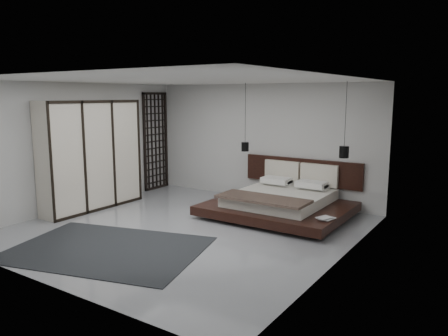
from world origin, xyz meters
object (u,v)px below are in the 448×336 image
Objects in this scene: pendant_left at (245,146)px; wardrobe at (91,155)px; pendant_right at (344,152)px; rug at (107,249)px; lattice_screen at (156,141)px; bed at (281,201)px.

wardrobe is (-2.61, -2.30, -0.14)m from pendant_left.
pendant_right reaches higher than wardrobe.
pendant_left is at bearing 85.90° from rug.
bed is at bearing -7.70° from lattice_screen.
wardrobe is 3.11m from rug.
bed is 1.64m from pendant_left.
pendant_right reaches higher than lattice_screen.
pendant_left is 3.48m from wardrobe.
lattice_screen is 1.67× the size of pendant_left.
bed is 3.82m from rug.
pendant_right is (2.34, 0.00, 0.04)m from pendant_left.
wardrobe is at bearing -138.64° from pendant_left.
pendant_right is at bearing 56.59° from rug.
wardrobe is (-3.78, -1.84, 0.92)m from bed.
bed is 0.92× the size of rug.
rug is (2.33, -1.67, -1.20)m from wardrobe.
bed is 1.85× the size of pendant_right.
rug is at bearing -35.71° from wardrobe.
pendant_right is at bearing -1.00° from lattice_screen.
pendant_right is (5.20, -0.09, 0.09)m from lattice_screen.
pendant_right is (1.17, 0.45, 1.10)m from bed.
lattice_screen is at bearing 96.01° from wardrobe.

